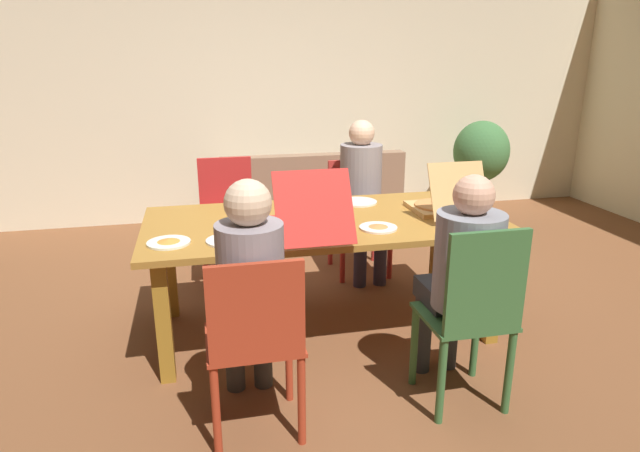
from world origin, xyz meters
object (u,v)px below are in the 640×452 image
(drinking_glass_2, at_px, (288,202))
(couch, at_px, (309,201))
(drinking_glass_0, at_px, (321,195))
(plate_2, at_px, (359,202))
(dining_table, at_px, (324,232))
(person_2, at_px, (462,269))
(chair_0, at_px, (255,338))
(chair_3, at_px, (227,213))
(plate_0, at_px, (378,227))
(pizza_box_1, at_px, (442,205))
(pizza_box_0, at_px, (305,222))
(drinking_glass_3, at_px, (334,204))
(plate_1, at_px, (169,242))
(person_1, at_px, (362,187))
(chair_1, at_px, (357,210))
(potted_plant, at_px, (481,158))
(plate_3, at_px, (228,240))
(drinking_glass_1, at_px, (460,220))
(chair_2, at_px, (473,312))
(person_0, at_px, (250,285))

(drinking_glass_2, xyz_separation_m, couch, (0.52, 1.90, -0.52))
(drinking_glass_0, xyz_separation_m, couch, (0.28, 1.79, -0.52))
(plate_2, height_order, drinking_glass_2, drinking_glass_2)
(dining_table, xyz_separation_m, person_2, (0.51, -0.85, 0.04))
(chair_0, height_order, chair_3, chair_3)
(plate_0, bearing_deg, pizza_box_1, 25.74)
(pizza_box_0, bearing_deg, plate_0, -8.30)
(pizza_box_1, xyz_separation_m, drinking_glass_3, (-0.67, 0.17, 0.00))
(pizza_box_1, bearing_deg, plate_1, -171.68)
(chair_0, height_order, pizza_box_1, pizza_box_1)
(person_1, distance_m, couch, 1.35)
(dining_table, xyz_separation_m, chair_1, (0.51, 0.98, -0.16))
(drinking_glass_3, height_order, potted_plant, potted_plant)
(pizza_box_1, bearing_deg, chair_0, -143.63)
(person_1, xyz_separation_m, pizza_box_1, (0.27, -0.85, 0.07))
(chair_0, bearing_deg, plate_0, 41.91)
(person_2, xyz_separation_m, drinking_glass_0, (-0.46, 1.16, 0.11))
(chair_0, distance_m, drinking_glass_3, 1.34)
(plate_3, height_order, drinking_glass_0, drinking_glass_0)
(pizza_box_0, bearing_deg, person_1, 57.34)
(drinking_glass_2, bearing_deg, plate_2, 12.86)
(drinking_glass_0, bearing_deg, couch, 80.98)
(dining_table, bearing_deg, chair_3, 118.39)
(drinking_glass_3, bearing_deg, person_2, -68.25)
(chair_3, bearing_deg, drinking_glass_1, -47.04)
(person_1, relative_size, drinking_glass_3, 12.11)
(chair_2, relative_size, pizza_box_0, 1.54)
(chair_3, distance_m, plate_0, 1.51)
(person_1, bearing_deg, pizza_box_1, -72.39)
(person_0, bearing_deg, pizza_box_1, 31.77)
(plate_2, bearing_deg, person_0, -126.74)
(dining_table, height_order, chair_3, chair_3)
(person_2, bearing_deg, pizza_box_1, 72.02)
(pizza_box_0, relative_size, plate_3, 2.68)
(chair_1, bearing_deg, drinking_glass_2, -131.95)
(chair_3, relative_size, plate_3, 4.07)
(plate_1, height_order, drinking_glass_1, drinking_glass_1)
(dining_table, bearing_deg, drinking_glass_1, -26.59)
(chair_0, xyz_separation_m, person_2, (1.05, 0.14, 0.18))
(dining_table, distance_m, person_0, 0.99)
(chair_2, distance_m, plate_1, 1.62)
(person_1, distance_m, drinking_glass_1, 1.22)
(chair_2, bearing_deg, chair_1, 90.00)
(plate_2, height_order, plate_3, same)
(plate_3, xyz_separation_m, potted_plant, (2.85, 2.46, -0.10))
(plate_1, relative_size, plate_2, 0.92)
(chair_1, distance_m, person_1, 0.27)
(chair_3, distance_m, drinking_glass_2, 0.91)
(plate_1, height_order, couch, couch)
(plate_1, relative_size, drinking_glass_3, 2.26)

